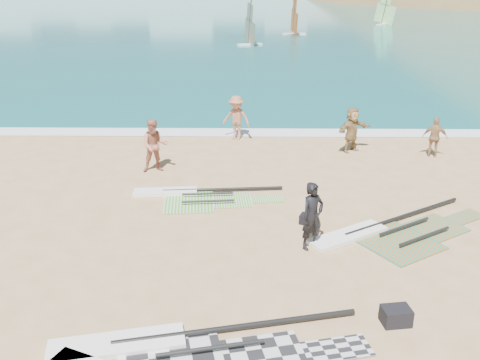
{
  "coord_description": "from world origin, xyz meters",
  "views": [
    {
      "loc": [
        -0.87,
        -10.91,
        6.88
      ],
      "look_at": [
        -1.08,
        4.0,
        1.0
      ],
      "focal_mm": 40.0,
      "sensor_mm": 36.0,
      "label": 1
    }
  ],
  "objects_px": {
    "person_wetsuit": "(312,216)",
    "beachgoer_back": "(435,137)",
    "rig_green": "(195,196)",
    "gear_bag_near": "(396,316)",
    "gear_bag_far": "(308,219)",
    "beachgoer_left": "(155,146)",
    "rig_grey": "(184,353)",
    "beachgoer_mid": "(236,118)",
    "rig_orange": "(390,233)",
    "beachgoer_right": "(352,130)"
  },
  "relations": [
    {
      "from": "rig_green",
      "to": "person_wetsuit",
      "type": "distance_m",
      "value": 4.8
    },
    {
      "from": "person_wetsuit",
      "to": "beachgoer_left",
      "type": "distance_m",
      "value": 7.63
    },
    {
      "from": "gear_bag_far",
      "to": "beachgoer_right",
      "type": "height_order",
      "value": "beachgoer_right"
    },
    {
      "from": "rig_grey",
      "to": "rig_green",
      "type": "height_order",
      "value": "rig_grey"
    },
    {
      "from": "gear_bag_near",
      "to": "beachgoer_back",
      "type": "relative_size",
      "value": 0.37
    },
    {
      "from": "beachgoer_left",
      "to": "beachgoer_mid",
      "type": "relative_size",
      "value": 1.02
    },
    {
      "from": "gear_bag_near",
      "to": "gear_bag_far",
      "type": "relative_size",
      "value": 1.24
    },
    {
      "from": "beachgoer_left",
      "to": "beachgoer_back",
      "type": "distance_m",
      "value": 10.81
    },
    {
      "from": "beachgoer_mid",
      "to": "beachgoer_back",
      "type": "distance_m",
      "value": 8.11
    },
    {
      "from": "person_wetsuit",
      "to": "beachgoer_left",
      "type": "height_order",
      "value": "beachgoer_left"
    },
    {
      "from": "rig_green",
      "to": "beachgoer_back",
      "type": "xyz_separation_m",
      "value": [
        9.01,
        4.23,
        0.75
      ]
    },
    {
      "from": "rig_orange",
      "to": "beachgoer_back",
      "type": "distance_m",
      "value": 7.52
    },
    {
      "from": "rig_orange",
      "to": "beachgoer_right",
      "type": "bearing_deg",
      "value": 55.58
    },
    {
      "from": "rig_orange",
      "to": "person_wetsuit",
      "type": "height_order",
      "value": "person_wetsuit"
    },
    {
      "from": "rig_grey",
      "to": "rig_green",
      "type": "relative_size",
      "value": 1.29
    },
    {
      "from": "rig_grey",
      "to": "gear_bag_far",
      "type": "bearing_deg",
      "value": 49.81
    },
    {
      "from": "beachgoer_right",
      "to": "beachgoer_back",
      "type": "bearing_deg",
      "value": -46.82
    },
    {
      "from": "person_wetsuit",
      "to": "rig_orange",
      "type": "bearing_deg",
      "value": -15.51
    },
    {
      "from": "gear_bag_near",
      "to": "beachgoer_mid",
      "type": "xyz_separation_m",
      "value": [
        -3.59,
        12.98,
        0.77
      ]
    },
    {
      "from": "rig_green",
      "to": "beachgoer_right",
      "type": "height_order",
      "value": "beachgoer_right"
    },
    {
      "from": "rig_grey",
      "to": "beachgoer_mid",
      "type": "bearing_deg",
      "value": 74.24
    },
    {
      "from": "gear_bag_near",
      "to": "person_wetsuit",
      "type": "xyz_separation_m",
      "value": [
        -1.41,
        3.26,
        0.73
      ]
    },
    {
      "from": "gear_bag_near",
      "to": "beachgoer_left",
      "type": "xyz_separation_m",
      "value": [
        -6.45,
        8.99,
        0.79
      ]
    },
    {
      "from": "rig_grey",
      "to": "person_wetsuit",
      "type": "height_order",
      "value": "person_wetsuit"
    },
    {
      "from": "gear_bag_near",
      "to": "beachgoer_mid",
      "type": "distance_m",
      "value": 13.49
    },
    {
      "from": "gear_bag_far",
      "to": "beachgoer_left",
      "type": "distance_m",
      "value": 6.74
    },
    {
      "from": "rig_green",
      "to": "person_wetsuit",
      "type": "height_order",
      "value": "person_wetsuit"
    },
    {
      "from": "rig_green",
      "to": "beachgoer_back",
      "type": "bearing_deg",
      "value": 19.83
    },
    {
      "from": "rig_grey",
      "to": "beachgoer_mid",
      "type": "relative_size",
      "value": 3.33
    },
    {
      "from": "gear_bag_far",
      "to": "beachgoer_back",
      "type": "distance_m",
      "value": 8.25
    },
    {
      "from": "beachgoer_mid",
      "to": "beachgoer_back",
      "type": "xyz_separation_m",
      "value": [
        7.79,
        -2.23,
        -0.16
      ]
    },
    {
      "from": "rig_orange",
      "to": "rig_grey",
      "type": "bearing_deg",
      "value": -168.33
    },
    {
      "from": "rig_green",
      "to": "beachgoer_left",
      "type": "xyz_separation_m",
      "value": [
        -1.65,
        2.46,
        0.93
      ]
    },
    {
      "from": "beachgoer_left",
      "to": "beachgoer_right",
      "type": "distance_m",
      "value": 7.92
    },
    {
      "from": "beachgoer_mid",
      "to": "beachgoer_back",
      "type": "bearing_deg",
      "value": 3.2
    },
    {
      "from": "rig_green",
      "to": "gear_bag_near",
      "type": "bearing_deg",
      "value": -58.97
    },
    {
      "from": "person_wetsuit",
      "to": "beachgoer_back",
      "type": "bearing_deg",
      "value": 18.74
    },
    {
      "from": "beachgoer_mid",
      "to": "rig_green",
      "type": "bearing_deg",
      "value": -81.54
    },
    {
      "from": "rig_green",
      "to": "beachgoer_back",
      "type": "distance_m",
      "value": 9.98
    },
    {
      "from": "rig_orange",
      "to": "gear_bag_near",
      "type": "relative_size",
      "value": 9.54
    },
    {
      "from": "gear_bag_near",
      "to": "gear_bag_far",
      "type": "height_order",
      "value": "gear_bag_near"
    },
    {
      "from": "gear_bag_far",
      "to": "beachgoer_right",
      "type": "distance_m",
      "value": 7.18
    },
    {
      "from": "rig_grey",
      "to": "gear_bag_near",
      "type": "distance_m",
      "value": 4.43
    },
    {
      "from": "gear_bag_near",
      "to": "beachgoer_right",
      "type": "relative_size",
      "value": 0.32
    },
    {
      "from": "rig_green",
      "to": "beachgoer_mid",
      "type": "distance_m",
      "value": 6.63
    },
    {
      "from": "person_wetsuit",
      "to": "beachgoer_back",
      "type": "relative_size",
      "value": 1.15
    },
    {
      "from": "gear_bag_near",
      "to": "beachgoer_mid",
      "type": "height_order",
      "value": "beachgoer_mid"
    },
    {
      "from": "rig_orange",
      "to": "person_wetsuit",
      "type": "bearing_deg",
      "value": 166.02
    },
    {
      "from": "person_wetsuit",
      "to": "beachgoer_mid",
      "type": "height_order",
      "value": "beachgoer_mid"
    },
    {
      "from": "person_wetsuit",
      "to": "beachgoer_right",
      "type": "bearing_deg",
      "value": 38.5
    }
  ]
}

